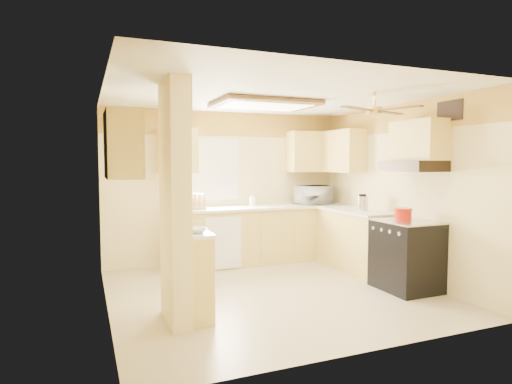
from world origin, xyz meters
name	(u,v)px	position (x,y,z in m)	size (l,w,h in m)	color
floor	(272,292)	(0.00, 0.00, 0.00)	(4.00, 4.00, 0.00)	tan
ceiling	(273,95)	(0.00, 0.00, 2.50)	(4.00, 4.00, 0.00)	white
wall_back	(226,187)	(0.00, 1.90, 1.25)	(4.00, 4.00, 0.00)	beige
wall_front	(364,211)	(0.00, -1.90, 1.25)	(4.00, 4.00, 0.00)	beige
wall_left	(105,201)	(-2.00, 0.00, 1.25)	(3.80, 3.80, 0.00)	beige
wall_right	(399,191)	(2.00, 0.00, 1.25)	(3.80, 3.80, 0.00)	beige
wallpaper_border	(226,124)	(0.00, 1.88, 2.30)	(4.00, 0.02, 0.40)	#FFD24B
partition_column	(175,203)	(-1.35, -0.55, 1.25)	(0.20, 0.70, 2.50)	beige
partition_ledge	(197,277)	(-1.13, -0.55, 0.45)	(0.25, 0.55, 0.90)	#EBCC5E
ledge_top	(196,233)	(-1.13, -0.55, 0.92)	(0.28, 0.58, 0.04)	white
lower_cabinets_back	(260,235)	(0.50, 1.60, 0.45)	(3.00, 0.60, 0.90)	#EBCC5E
lower_cabinets_right	(356,241)	(1.70, 0.60, 0.45)	(0.60, 1.40, 0.90)	#EBCC5E
countertop_back	(261,207)	(0.50, 1.59, 0.92)	(3.04, 0.64, 0.04)	white
countertop_right	(356,211)	(1.69, 0.60, 0.92)	(0.64, 1.44, 0.04)	white
dishwasher_panel	(223,243)	(-0.25, 1.29, 0.43)	(0.58, 0.02, 0.80)	white
window	(212,169)	(-0.25, 1.89, 1.55)	(0.92, 0.02, 1.02)	white
upper_cab_back_left	(177,151)	(-0.85, 1.72, 1.85)	(0.60, 0.35, 0.70)	#EBCC5E
upper_cab_back_right	(313,152)	(1.55, 1.72, 1.85)	(0.90, 0.35, 0.70)	#EBCC5E
upper_cab_right	(341,151)	(1.82, 1.25, 1.85)	(0.35, 1.00, 0.70)	#EBCC5E
upper_cab_left_wall	(123,145)	(-1.82, -0.25, 1.85)	(0.35, 0.75, 0.70)	#EBCC5E
upper_cab_over_stove	(419,141)	(1.82, -0.55, 1.95)	(0.35, 0.76, 0.52)	#EBCC5E
stove	(406,255)	(1.67, -0.55, 0.46)	(0.68, 0.77, 0.92)	black
range_hood	(413,166)	(1.74, -0.55, 1.62)	(0.50, 0.76, 0.14)	black
poster_menu	(185,145)	(-1.24, -0.55, 1.85)	(0.02, 0.42, 0.57)	black
poster_nashville	(186,207)	(-1.24, -0.55, 1.20)	(0.02, 0.42, 0.57)	black
ceiling_light_panel	(264,104)	(0.10, 0.50, 2.46)	(1.35, 0.95, 0.06)	brown
ceiling_fan	(374,110)	(1.00, -0.70, 2.29)	(1.15, 1.15, 0.26)	gold
vent_grate	(450,111)	(1.98, -0.90, 2.30)	(0.02, 0.40, 0.25)	black
microwave	(313,195)	(1.49, 1.59, 1.10)	(0.58, 0.39, 0.32)	white
bowl	(197,230)	(-1.15, -0.64, 0.97)	(0.21, 0.21, 0.05)	white
dutch_oven	(403,214)	(1.66, -0.49, 0.99)	(0.23, 0.23, 0.15)	#A91708
kettle	(362,203)	(1.65, 0.39, 1.06)	(0.17, 0.17, 0.25)	silver
dish_rack	(191,204)	(-0.68, 1.60, 1.03)	(0.43, 0.32, 0.24)	tan
utensil_crock	(253,201)	(0.42, 1.75, 1.02)	(0.12, 0.12, 0.24)	white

